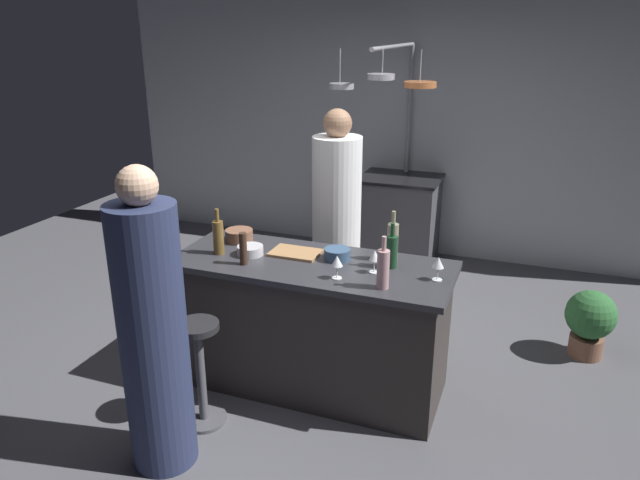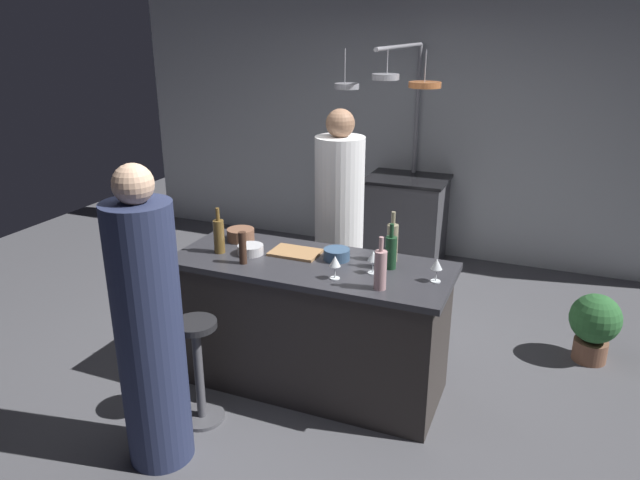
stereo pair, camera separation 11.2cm
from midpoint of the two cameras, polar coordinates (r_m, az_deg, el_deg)
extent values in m
plane|color=#4C4C51|center=(4.19, -1.53, -13.63)|extent=(9.00, 9.00, 0.00)
cube|color=#B2B7BC|center=(6.30, 8.30, 10.49)|extent=(6.40, 0.16, 2.60)
cube|color=#332D2B|center=(3.97, -1.59, -8.46)|extent=(1.72, 0.66, 0.86)
cube|color=#2D2D33|center=(3.78, -1.66, -2.45)|extent=(1.80, 0.72, 0.04)
cube|color=#47474C|center=(6.13, 7.07, 1.88)|extent=(0.76, 0.60, 0.86)
cube|color=black|center=(6.01, 7.25, 5.92)|extent=(0.80, 0.64, 0.03)
cylinder|color=white|center=(4.56, 0.88, 0.26)|extent=(0.37, 0.37, 1.56)
sphere|color=#8C664C|center=(4.34, 0.94, 11.19)|extent=(0.21, 0.21, 0.21)
cylinder|color=#4C4C51|center=(3.93, -11.94, -16.54)|extent=(0.28, 0.28, 0.02)
cylinder|color=#4C4C51|center=(3.75, -12.29, -12.59)|extent=(0.06, 0.06, 0.62)
cylinder|color=black|center=(3.58, -12.68, -8.16)|extent=(0.26, 0.26, 0.04)
cylinder|color=#262D4C|center=(3.30, -16.70, -9.33)|extent=(0.36, 0.36, 1.51)
sphere|color=#D8AD8C|center=(2.99, -18.30, 5.00)|extent=(0.21, 0.21, 0.21)
cylinder|color=gray|center=(6.20, 7.88, 8.23)|extent=(0.04, 0.04, 2.15)
cylinder|color=gray|center=(5.37, 6.60, 18.06)|extent=(0.04, 1.45, 0.04)
cylinder|color=gray|center=(4.97, 1.44, 14.63)|extent=(0.20, 0.20, 0.04)
cylinder|color=gray|center=(4.92, 1.26, 16.29)|extent=(0.01, 0.01, 0.29)
cylinder|color=gray|center=(4.78, 5.21, 15.43)|extent=(0.21, 0.21, 0.04)
cylinder|color=gray|center=(4.81, 5.37, 16.67)|extent=(0.01, 0.01, 0.20)
cylinder|color=#B26638|center=(4.76, 8.95, 14.61)|extent=(0.25, 0.25, 0.04)
cylinder|color=gray|center=(4.74, 9.00, 16.15)|extent=(0.01, 0.01, 0.26)
cylinder|color=brown|center=(4.85, 23.63, -9.34)|extent=(0.24, 0.24, 0.16)
sphere|color=#2D6633|center=(4.74, 24.07, -6.59)|extent=(0.36, 0.36, 0.36)
cube|color=#997047|center=(3.90, -3.22, -1.24)|extent=(0.32, 0.22, 0.02)
cylinder|color=#382319|center=(3.74, -8.28, -0.85)|extent=(0.05, 0.05, 0.21)
cylinder|color=#193D23|center=(3.67, 6.06, -1.16)|extent=(0.07, 0.07, 0.20)
cylinder|color=#193D23|center=(3.62, 6.14, 0.98)|extent=(0.03, 0.03, 0.08)
cylinder|color=#B78C8E|center=(3.37, 5.16, -2.86)|extent=(0.07, 0.07, 0.23)
cylinder|color=#B78C8E|center=(3.32, 5.24, -0.35)|extent=(0.03, 0.03, 0.08)
cylinder|color=brown|center=(3.94, -10.59, 0.22)|extent=(0.07, 0.07, 0.22)
cylinder|color=brown|center=(3.89, -10.73, 2.36)|extent=(0.03, 0.03, 0.08)
cylinder|color=gray|center=(3.78, 6.17, -0.23)|extent=(0.07, 0.07, 0.24)
cylinder|color=gray|center=(3.72, 6.27, 2.15)|extent=(0.03, 0.03, 0.08)
cylinder|color=silver|center=(3.53, 0.73, -3.69)|extent=(0.06, 0.06, 0.01)
cylinder|color=silver|center=(3.51, 0.73, -3.09)|extent=(0.01, 0.01, 0.07)
cone|color=silver|center=(3.49, 0.73, -2.03)|extent=(0.07, 0.07, 0.06)
cylinder|color=silver|center=(3.62, 4.35, -3.12)|extent=(0.06, 0.06, 0.01)
cylinder|color=silver|center=(3.60, 4.37, -2.53)|extent=(0.01, 0.01, 0.07)
cone|color=silver|center=(3.58, 4.40, -1.49)|extent=(0.07, 0.07, 0.06)
cylinder|color=silver|center=(3.57, 10.35, -3.79)|extent=(0.06, 0.06, 0.01)
cylinder|color=silver|center=(3.55, 10.39, -3.19)|extent=(0.01, 0.01, 0.07)
cone|color=silver|center=(3.52, 10.46, -2.14)|extent=(0.07, 0.07, 0.06)
cylinder|color=brown|center=(4.16, -8.57, 0.43)|extent=(0.19, 0.19, 0.08)
cylinder|color=#B7B7BC|center=(3.91, -7.56, -1.00)|extent=(0.17, 0.17, 0.06)
cylinder|color=#334C6B|center=(3.80, 0.82, -1.38)|extent=(0.17, 0.17, 0.07)
camera|label=1|loc=(0.06, -90.83, -0.30)|focal=33.15mm
camera|label=2|loc=(0.06, 89.17, 0.30)|focal=33.15mm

